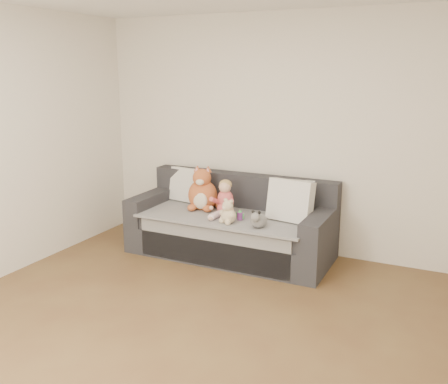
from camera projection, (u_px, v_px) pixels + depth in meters
name	position (u px, v px, depth m)	size (l,w,h in m)	color
room_shell	(196.00, 169.00, 3.62)	(5.00, 5.00, 5.00)	brown
sofa	(232.00, 227.00, 5.49)	(2.20, 0.94, 0.85)	#27272C
cushion_left	(187.00, 185.00, 5.89)	(0.46, 0.26, 0.41)	silver
cushion_right_back	(295.00, 197.00, 5.35)	(0.44, 0.24, 0.40)	silver
cushion_right_front	(290.00, 201.00, 5.12)	(0.50, 0.28, 0.44)	silver
toddler	(224.00, 201.00, 5.33)	(0.27, 0.40, 0.39)	#DD5E4E
plush_cat	(203.00, 193.00, 5.56)	(0.42, 0.39, 0.52)	#B04C27
teddy_bear	(228.00, 213.00, 5.07)	(0.20, 0.16, 0.26)	beige
plush_cow	(258.00, 220.00, 4.92)	(0.16, 0.24, 0.19)	white
sippy_cup	(240.00, 215.00, 5.18)	(0.10, 0.08, 0.11)	purple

